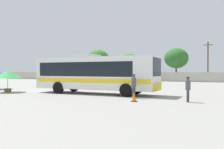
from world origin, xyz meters
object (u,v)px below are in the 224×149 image
object	(u,v)px
roadside_tree_midleft	(128,62)
parked_car_leftmost_black	(111,77)
passenger_waiting_on_apron	(188,88)
parked_car_second_white	(144,78)
vendor_umbrella_near_gate_green	(8,75)
attendant_by_bus_door	(134,85)
roadside_tree_left	(98,59)
roadside_tree_midright	(176,58)
coach_bus_white_yellow	(94,73)
traffic_cone_on_apron	(134,97)
utility_pole_near	(208,61)

from	to	relation	value
roadside_tree_midleft	parked_car_leftmost_black	bearing A→B (deg)	-98.74
passenger_waiting_on_apron	parked_car_second_white	distance (m)	29.94
passenger_waiting_on_apron	roadside_tree_midleft	distance (m)	38.16
vendor_umbrella_near_gate_green	parked_car_leftmost_black	xyz separation A→B (m)	(-1.30, 26.47, -0.90)
attendant_by_bus_door	roadside_tree_left	bearing A→B (deg)	121.01
parked_car_second_white	roadside_tree_midright	bearing A→B (deg)	63.24
vendor_umbrella_near_gate_green	roadside_tree_left	xyz separation A→B (m)	(-9.60, 36.99, 3.23)
parked_car_leftmost_black	parked_car_second_white	world-z (taller)	parked_car_second_white
passenger_waiting_on_apron	roadside_tree_midleft	size ratio (longest dim) A/B	0.28
attendant_by_bus_door	parked_car_leftmost_black	bearing A→B (deg)	117.76
coach_bus_white_yellow	parked_car_second_white	xyz separation A→B (m)	(-2.96, 24.91, -1.06)
attendant_by_bus_door	traffic_cone_on_apron	size ratio (longest dim) A/B	2.77
coach_bus_white_yellow	roadside_tree_left	world-z (taller)	roadside_tree_left
attendant_by_bus_door	passenger_waiting_on_apron	world-z (taller)	attendant_by_bus_door
vendor_umbrella_near_gate_green	roadside_tree_midleft	xyz separation A→B (m)	(-0.24, 33.41, 2.27)
coach_bus_white_yellow	passenger_waiting_on_apron	distance (m)	8.92
coach_bus_white_yellow	passenger_waiting_on_apron	bearing A→B (deg)	-18.31
attendant_by_bus_door	roadside_tree_midleft	world-z (taller)	roadside_tree_midleft
attendant_by_bus_door	roadside_tree_left	world-z (taller)	roadside_tree_left
parked_car_second_white	roadside_tree_left	world-z (taller)	roadside_tree_left
coach_bus_white_yellow	roadside_tree_left	distance (m)	39.29
vendor_umbrella_near_gate_green	roadside_tree_left	bearing A→B (deg)	104.55
vendor_umbrella_near_gate_green	parked_car_leftmost_black	size ratio (longest dim) A/B	0.57
vendor_umbrella_near_gate_green	parked_car_leftmost_black	distance (m)	26.52
roadside_tree_midleft	traffic_cone_on_apron	distance (m)	37.96
parked_car_leftmost_black	roadside_tree_midleft	xyz separation A→B (m)	(1.07, 6.94, 3.17)
parked_car_leftmost_black	roadside_tree_left	bearing A→B (deg)	128.28
parked_car_second_white	roadside_tree_midleft	xyz separation A→B (m)	(-5.43, 6.43, 3.15)
attendant_by_bus_door	passenger_waiting_on_apron	size ratio (longest dim) A/B	1.09
vendor_umbrella_near_gate_green	roadside_tree_midleft	size ratio (longest dim) A/B	0.44
passenger_waiting_on_apron	traffic_cone_on_apron	size ratio (longest dim) A/B	2.55
roadside_tree_midright	attendant_by_bus_door	bearing A→B (deg)	-85.17
vendor_umbrella_near_gate_green	utility_pole_near	size ratio (longest dim) A/B	0.33
coach_bus_white_yellow	parked_car_leftmost_black	xyz separation A→B (m)	(-9.46, 24.40, -1.08)
attendant_by_bus_door	parked_car_second_white	xyz separation A→B (m)	(-7.44, 26.97, -0.22)
parked_car_leftmost_black	parked_car_second_white	xyz separation A→B (m)	(6.49, 0.51, 0.02)
coach_bus_white_yellow	utility_pole_near	bearing A→B (deg)	76.47
passenger_waiting_on_apron	parked_car_second_white	bearing A→B (deg)	112.35
attendant_by_bus_door	passenger_waiting_on_apron	bearing A→B (deg)	-10.32
vendor_umbrella_near_gate_green	utility_pole_near	distance (m)	37.93
parked_car_second_white	roadside_tree_midright	world-z (taller)	roadside_tree_midright
roadside_tree_midright	traffic_cone_on_apron	size ratio (longest dim) A/B	10.69
vendor_umbrella_near_gate_green	parked_car_second_white	world-z (taller)	vendor_umbrella_near_gate_green
coach_bus_white_yellow	roadside_tree_midleft	world-z (taller)	roadside_tree_midleft
parked_car_second_white	vendor_umbrella_near_gate_green	bearing A→B (deg)	-100.90
roadside_tree_midleft	traffic_cone_on_apron	xyz separation A→B (m)	(13.54, -35.28, -3.63)
coach_bus_white_yellow	vendor_umbrella_near_gate_green	size ratio (longest dim) A/B	4.45
vendor_umbrella_near_gate_green	parked_car_second_white	size ratio (longest dim) A/B	0.58
vendor_umbrella_near_gate_green	roadside_tree_midleft	distance (m)	33.48
parked_car_leftmost_black	traffic_cone_on_apron	xyz separation A→B (m)	(14.60, -28.34, -0.47)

